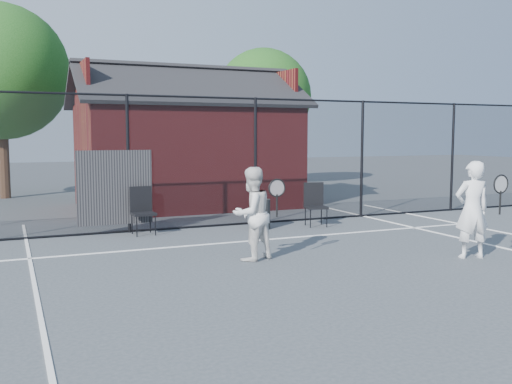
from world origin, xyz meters
name	(u,v)px	position (x,y,z in m)	size (l,w,h in m)	color
ground	(326,275)	(0.00, 0.00, 0.00)	(80.00, 80.00, 0.00)	#3F4448
court_lines	(377,297)	(0.00, -1.32, 0.01)	(11.02, 18.00, 0.01)	white
fence	(203,165)	(-0.30, 5.00, 1.45)	(22.04, 3.00, 3.00)	black
clubhouse	(186,152)	(0.50, 9.00, 1.61)	(6.50, 4.36, 4.19)	maroon
tree_left	(0,72)	(-4.50, 13.50, 4.19)	(4.48, 4.48, 6.44)	#351F15
tree_right	(263,97)	(5.50, 14.50, 3.71)	(3.97, 3.97, 5.70)	#351F15
player_front	(472,210)	(2.91, 0.03, 0.85)	(0.80, 0.63, 1.69)	white
player_back	(252,214)	(-0.63, 1.40, 0.80)	(0.94, 0.83, 1.59)	white
chair_left	(143,212)	(-1.78, 4.60, 0.50)	(0.48, 0.50, 1.00)	black
chair_right	(316,205)	(2.15, 4.10, 0.49)	(0.47, 0.49, 0.99)	black
waste_bin	(260,214)	(0.80, 4.29, 0.34)	(0.46, 0.46, 0.68)	black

